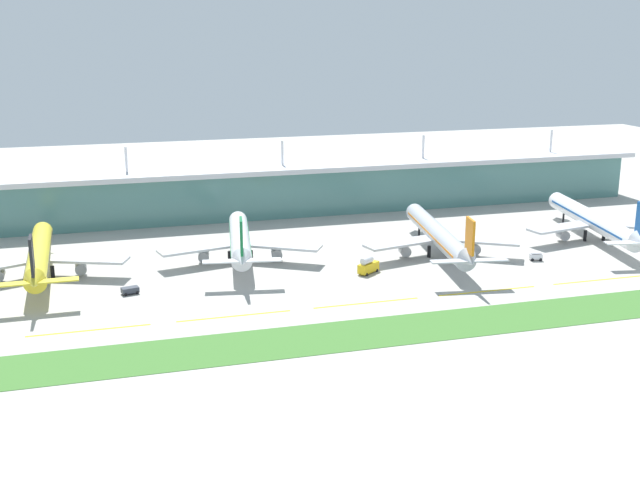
{
  "coord_description": "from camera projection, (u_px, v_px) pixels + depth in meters",
  "views": [
    {
      "loc": [
        -67.5,
        -189.86,
        68.23
      ],
      "look_at": [
        -4.44,
        28.31,
        7.0
      ],
      "focal_mm": 44.75,
      "sensor_mm": 36.0,
      "label": 1
    }
  ],
  "objects": [
    {
      "name": "grass_verge",
      "position": [
        407.0,
        329.0,
        185.18
      ],
      "size": [
        300.0,
        18.0,
        0.1
      ],
      "primitive_type": "cube",
      "color": "#3D702D",
      "rests_on": "ground"
    },
    {
      "name": "airliner_far_middle",
      "position": [
        439.0,
        235.0,
        242.75
      ],
      "size": [
        48.18,
        70.19,
        18.9
      ],
      "color": "#ADB2BC",
      "rests_on": "ground"
    },
    {
      "name": "taxiway_stripe_west",
      "position": [
        89.0,
        330.0,
        184.3
      ],
      "size": [
        28.0,
        0.7,
        0.04
      ],
      "primitive_type": "cube",
      "color": "yellow",
      "rests_on": "ground"
    },
    {
      "name": "ground_plane",
      "position": [
        366.0,
        291.0,
        211.96
      ],
      "size": [
        600.0,
        600.0,
        0.0
      ],
      "primitive_type": "plane",
      "color": "#A8A59E"
    },
    {
      "name": "pushback_tug",
      "position": [
        130.0,
        290.0,
        209.17
      ],
      "size": [
        4.83,
        3.36,
        1.85
      ],
      "color": "#333842",
      "rests_on": "ground"
    },
    {
      "name": "taxiway_stripe_mid_east",
      "position": [
        487.0,
        291.0,
        211.64
      ],
      "size": [
        28.0,
        0.7,
        0.04
      ],
      "primitive_type": "cube",
      "color": "yellow",
      "rests_on": "ground"
    },
    {
      "name": "airliner_farthest",
      "position": [
        594.0,
        221.0,
        260.95
      ],
      "size": [
        48.03,
        70.3,
        18.9
      ],
      "color": "white",
      "rests_on": "ground"
    },
    {
      "name": "baggage_cart",
      "position": [
        536.0,
        256.0,
        239.03
      ],
      "size": [
        3.92,
        2.71,
        2.48
      ],
      "color": "silver",
      "rests_on": "ground"
    },
    {
      "name": "taxiway_stripe_mid_west",
      "position": [
        234.0,
        316.0,
        193.41
      ],
      "size": [
        28.0,
        0.7,
        0.04
      ],
      "primitive_type": "cube",
      "color": "yellow",
      "rests_on": "ground"
    },
    {
      "name": "taxiway_stripe_east",
      "position": [
        598.0,
        280.0,
        220.76
      ],
      "size": [
        28.0,
        0.7,
        0.04
      ],
      "primitive_type": "cube",
      "color": "yellow",
      "rests_on": "ground"
    },
    {
      "name": "airliner_nearest",
      "position": [
        39.0,
        256.0,
        221.1
      ],
      "size": [
        48.8,
        64.52,
        18.9
      ],
      "color": "yellow",
      "rests_on": "ground"
    },
    {
      "name": "taxiway_stripe_centre",
      "position": [
        366.0,
        303.0,
        202.53
      ],
      "size": [
        28.0,
        0.7,
        0.04
      ],
      "primitive_type": "cube",
      "color": "yellow",
      "rests_on": "ground"
    },
    {
      "name": "fuel_truck",
      "position": [
        368.0,
        266.0,
        226.3
      ],
      "size": [
        7.38,
        6.28,
        4.95
      ],
      "color": "gold",
      "rests_on": "ground"
    },
    {
      "name": "terminal_building",
      "position": [
        279.0,
        186.0,
        301.48
      ],
      "size": [
        288.0,
        34.0,
        27.49
      ],
      "color": "slate",
      "rests_on": "ground"
    },
    {
      "name": "airliner_near_middle",
      "position": [
        240.0,
        240.0,
        237.03
      ],
      "size": [
        48.17,
        58.67,
        18.9
      ],
      "color": "silver",
      "rests_on": "ground"
    }
  ]
}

